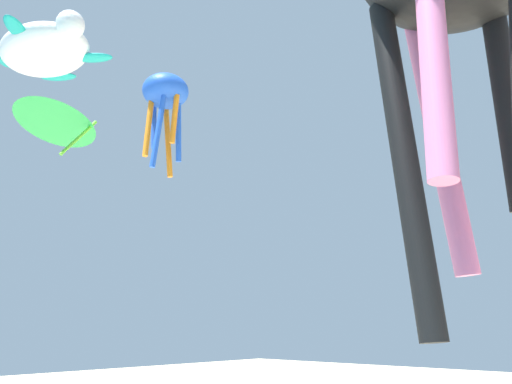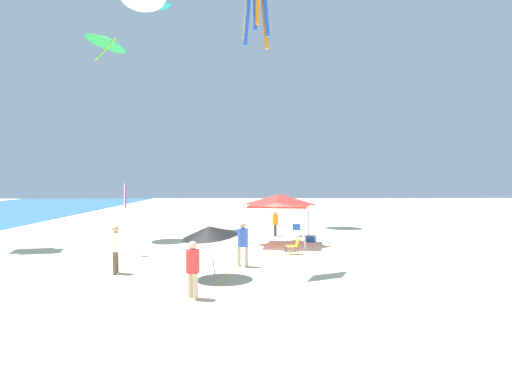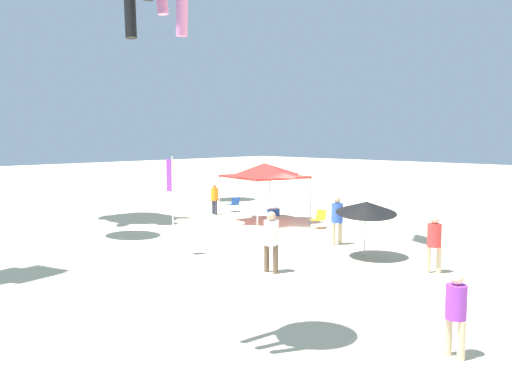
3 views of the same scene
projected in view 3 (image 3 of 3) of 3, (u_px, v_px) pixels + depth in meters
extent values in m
cube|color=beige|center=(303.00, 231.00, 24.34)|extent=(120.00, 120.00, 0.10)
cylinder|color=#B7B7BC|center=(311.00, 201.00, 25.88)|extent=(0.07, 0.07, 2.14)
cylinder|color=#B7B7BC|center=(270.00, 195.00, 28.59)|extent=(0.07, 0.07, 2.14)
cylinder|color=#B7B7BC|center=(257.00, 206.00, 24.21)|extent=(0.07, 0.07, 2.14)
cylinder|color=#B7B7BC|center=(220.00, 199.00, 26.92)|extent=(0.07, 0.07, 2.14)
cube|color=red|center=(264.00, 176.00, 26.29)|extent=(3.90, 3.68, 0.10)
pyramid|color=red|center=(264.00, 169.00, 26.25)|extent=(3.82, 3.61, 0.59)
cylinder|color=silver|center=(365.00, 230.00, 18.81)|extent=(0.23, 0.24, 1.92)
cone|color=black|center=(366.00, 207.00, 18.60)|extent=(2.09, 2.07, 0.77)
cylinder|color=black|center=(235.00, 207.00, 30.45)|extent=(0.02, 0.02, 0.40)
cylinder|color=black|center=(226.00, 208.00, 30.17)|extent=(0.02, 0.02, 0.40)
cylinder|color=black|center=(240.00, 208.00, 30.01)|extent=(0.02, 0.02, 0.40)
cylinder|color=black|center=(231.00, 209.00, 29.74)|extent=(0.02, 0.02, 0.40)
cube|color=blue|center=(233.00, 204.00, 30.07)|extent=(0.63, 0.63, 0.03)
cube|color=blue|center=(236.00, 201.00, 29.81)|extent=(0.24, 0.51, 0.41)
cylinder|color=black|center=(309.00, 224.00, 24.63)|extent=(0.02, 0.02, 0.40)
cylinder|color=black|center=(319.00, 225.00, 24.29)|extent=(0.02, 0.02, 0.40)
cylinder|color=black|center=(316.00, 223.00, 25.02)|extent=(0.02, 0.02, 0.40)
cylinder|color=black|center=(326.00, 224.00, 24.68)|extent=(0.02, 0.02, 0.40)
cube|color=orange|center=(317.00, 220.00, 24.63)|extent=(0.55, 0.55, 0.03)
cube|color=orange|center=(321.00, 214.00, 24.83)|extent=(0.50, 0.16, 0.41)
cube|color=blue|center=(273.00, 212.00, 28.63)|extent=(0.65, 0.72, 0.36)
cube|color=white|center=(273.00, 208.00, 28.61)|extent=(0.67, 0.74, 0.04)
cylinder|color=silver|center=(173.00, 207.00, 18.78)|extent=(0.06, 0.06, 3.43)
cube|color=purple|center=(169.00, 175.00, 18.80)|extent=(0.30, 0.02, 1.10)
cylinder|color=brown|center=(267.00, 258.00, 16.85)|extent=(0.17, 0.17, 0.85)
cylinder|color=brown|center=(276.00, 260.00, 16.65)|extent=(0.17, 0.17, 0.85)
cylinder|color=white|center=(271.00, 233.00, 16.67)|extent=(0.45, 0.45, 0.74)
sphere|color=tan|center=(271.00, 216.00, 16.62)|extent=(0.28, 0.28, 0.28)
cylinder|color=#33384C|center=(216.00, 208.00, 28.87)|extent=(0.15, 0.15, 0.75)
cylinder|color=#33384C|center=(213.00, 207.00, 29.12)|extent=(0.15, 0.15, 0.75)
cylinder|color=orange|center=(215.00, 194.00, 28.92)|extent=(0.39, 0.39, 0.65)
sphere|color=tan|center=(214.00, 186.00, 28.88)|extent=(0.24, 0.24, 0.24)
cylinder|color=#C6B28C|center=(439.00, 260.00, 16.70)|extent=(0.16, 0.16, 0.80)
cylinder|color=#C6B28C|center=(428.00, 260.00, 16.74)|extent=(0.16, 0.16, 0.80)
cylinder|color=red|center=(434.00, 235.00, 16.64)|extent=(0.42, 0.42, 0.70)
sphere|color=beige|center=(435.00, 219.00, 16.59)|extent=(0.26, 0.26, 0.26)
cylinder|color=#C6B28C|center=(340.00, 233.00, 21.13)|extent=(0.17, 0.17, 0.85)
cylinder|color=#C6B28C|center=(333.00, 234.00, 20.95)|extent=(0.17, 0.17, 0.85)
cylinder|color=blue|center=(337.00, 213.00, 20.96)|extent=(0.44, 0.44, 0.74)
sphere|color=tan|center=(337.00, 200.00, 20.90)|extent=(0.28, 0.28, 0.28)
cylinder|color=#C6B28C|center=(461.00, 341.00, 10.23)|extent=(0.15, 0.15, 0.75)
cylinder|color=#C6B28C|center=(448.00, 336.00, 10.48)|extent=(0.15, 0.15, 0.75)
cylinder|color=purple|center=(456.00, 302.00, 10.28)|extent=(0.39, 0.39, 0.65)
sphere|color=beige|center=(457.00, 278.00, 10.24)|extent=(0.24, 0.24, 0.24)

